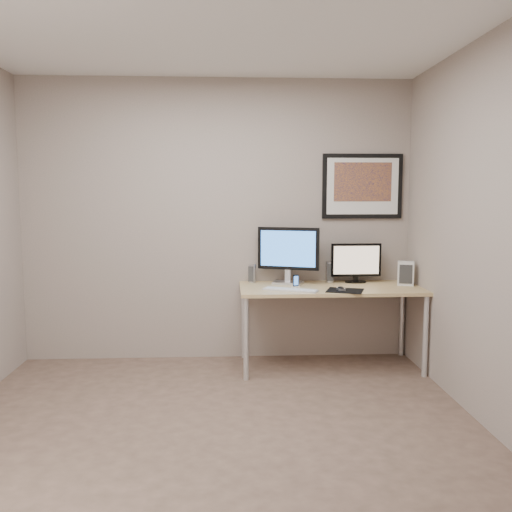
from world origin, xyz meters
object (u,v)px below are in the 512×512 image
object	(u,v)px
fan_unit	(406,273)
keyboard	(290,290)
desk	(330,294)
speaker_right	(330,272)
phone_dock	(296,281)
framed_art	(362,186)
speaker_left	(252,274)
monitor_tv	(356,262)
monitor_large	(288,253)

from	to	relation	value
fan_unit	keyboard	bearing A→B (deg)	-150.78
keyboard	desk	bearing A→B (deg)	49.84
speaker_right	phone_dock	world-z (taller)	speaker_right
framed_art	fan_unit	distance (m)	0.90
framed_art	fan_unit	size ratio (longest dim) A/B	3.48
phone_dock	desk	bearing A→B (deg)	-13.62
keyboard	speaker_right	bearing A→B (deg)	69.70
desk	phone_dock	size ratio (longest dim) A/B	13.67
desk	speaker_left	size ratio (longest dim) A/B	9.38
monitor_tv	speaker_left	distance (m)	0.96
phone_dock	fan_unit	distance (m)	1.01
monitor_large	speaker_left	world-z (taller)	monitor_large
monitor_large	fan_unit	xyz separation A→B (m)	(1.05, -0.13, -0.18)
speaker_left	phone_dock	size ratio (longest dim) A/B	1.46
monitor_tv	phone_dock	world-z (taller)	monitor_tv
monitor_tv	fan_unit	world-z (taller)	monitor_tv
phone_dock	speaker_left	bearing A→B (deg)	119.16
desk	speaker_right	world-z (taller)	speaker_right
speaker_right	keyboard	size ratio (longest dim) A/B	0.41
desk	phone_dock	xyz separation A→B (m)	(-0.31, -0.04, 0.12)
framed_art	keyboard	distance (m)	1.25
monitor_large	fan_unit	bearing A→B (deg)	12.65
framed_art	speaker_left	world-z (taller)	framed_art
speaker_right	fan_unit	bearing A→B (deg)	-8.61
monitor_tv	fan_unit	distance (m)	0.45
framed_art	phone_dock	world-z (taller)	framed_art
speaker_right	framed_art	bearing A→B (deg)	23.56
desk	framed_art	world-z (taller)	framed_art
keyboard	monitor_tv	bearing A→B (deg)	54.60
phone_dock	fan_unit	world-z (taller)	fan_unit
framed_art	monitor_tv	size ratio (longest dim) A/B	1.61
monitor_tv	fan_unit	xyz separation A→B (m)	(0.42, -0.16, -0.09)
framed_art	speaker_right	distance (m)	0.86
monitor_tv	keyboard	xyz separation A→B (m)	(-0.65, -0.39, -0.19)
phone_dock	speaker_right	bearing A→B (deg)	17.88
keyboard	fan_unit	size ratio (longest dim) A/B	2.19
framed_art	monitor_large	distance (m)	0.94
keyboard	fan_unit	world-z (taller)	fan_unit
desk	monitor_large	size ratio (longest dim) A/B	2.92
speaker_right	monitor_tv	bearing A→B (deg)	-2.20
phone_dock	keyboard	size ratio (longest dim) A/B	0.25
framed_art	monitor_tv	bearing A→B (deg)	-120.48
monitor_tv	desk	bearing A→B (deg)	-144.19
monitor_large	monitor_tv	world-z (taller)	monitor_large
fan_unit	desk	bearing A→B (deg)	-159.05
speaker_left	fan_unit	size ratio (longest dim) A/B	0.79
speaker_left	speaker_right	xyz separation A→B (m)	(0.72, -0.01, 0.01)
monitor_large	keyboard	bearing A→B (deg)	-73.42
framed_art	speaker_left	xyz separation A→B (m)	(-1.03, -0.07, -0.81)
phone_dock	monitor_large	bearing A→B (deg)	79.33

